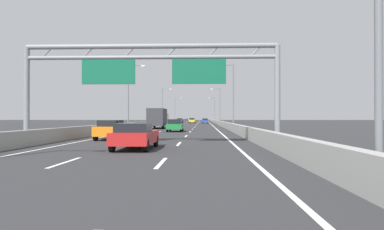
{
  "coord_description": "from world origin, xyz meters",
  "views": [
    {
      "loc": [
        3.36,
        -0.01,
        1.68
      ],
      "look_at": [
        1.49,
        55.13,
        2.08
      ],
      "focal_mm": 31.77,
      "sensor_mm": 36.0,
      "label": 1
    }
  ],
  "objects_px": {
    "blue_car": "(205,121)",
    "box_truck": "(158,118)",
    "streetlamp_left_mid": "(130,92)",
    "streetlamp_right_far": "(219,104)",
    "yellow_car": "(192,120)",
    "streetlamp_left_far": "(163,104)",
    "orange_car": "(112,130)",
    "black_car": "(180,121)",
    "streetlamp_right_distant": "(214,108)",
    "green_car": "(175,125)",
    "streetlamp_left_distant": "(176,108)",
    "sign_gantry": "(151,68)",
    "red_car": "(135,136)",
    "streetlamp_right_mid": "(232,92)"
  },
  "relations": [
    {
      "from": "streetlamp_right_far",
      "to": "blue_car",
      "type": "height_order",
      "value": "streetlamp_right_far"
    },
    {
      "from": "green_car",
      "to": "orange_car",
      "type": "relative_size",
      "value": 0.98
    },
    {
      "from": "streetlamp_right_distant",
      "to": "black_car",
      "type": "height_order",
      "value": "streetlamp_right_distant"
    },
    {
      "from": "sign_gantry",
      "to": "streetlamp_right_distant",
      "type": "bearing_deg",
      "value": 86.14
    },
    {
      "from": "box_truck",
      "to": "yellow_car",
      "type": "bearing_deg",
      "value": 86.08
    },
    {
      "from": "black_car",
      "to": "box_truck",
      "type": "distance_m",
      "value": 50.21
    },
    {
      "from": "streetlamp_right_far",
      "to": "streetlamp_right_distant",
      "type": "relative_size",
      "value": 1.0
    },
    {
      "from": "red_car",
      "to": "orange_car",
      "type": "bearing_deg",
      "value": 113.35
    },
    {
      "from": "streetlamp_left_far",
      "to": "red_car",
      "type": "bearing_deg",
      "value": -84.32
    },
    {
      "from": "streetlamp_right_far",
      "to": "yellow_car",
      "type": "distance_m",
      "value": 15.38
    },
    {
      "from": "streetlamp_right_far",
      "to": "streetlamp_right_mid",
      "type": "bearing_deg",
      "value": -90.0
    },
    {
      "from": "red_car",
      "to": "orange_car",
      "type": "xyz_separation_m",
      "value": [
        -3.4,
        7.89,
        0.04
      ]
    },
    {
      "from": "streetlamp_left_mid",
      "to": "blue_car",
      "type": "distance_m",
      "value": 47.55
    },
    {
      "from": "streetlamp_right_distant",
      "to": "green_car",
      "type": "bearing_deg",
      "value": -94.69
    },
    {
      "from": "streetlamp_right_distant",
      "to": "black_car",
      "type": "xyz_separation_m",
      "value": [
        -11.2,
        -29.24,
        -4.65
      ]
    },
    {
      "from": "streetlamp_left_mid",
      "to": "green_car",
      "type": "bearing_deg",
      "value": -51.1
    },
    {
      "from": "streetlamp_left_mid",
      "to": "yellow_car",
      "type": "distance_m",
      "value": 54.17
    },
    {
      "from": "green_car",
      "to": "yellow_car",
      "type": "relative_size",
      "value": 0.94
    },
    {
      "from": "streetlamp_left_far",
      "to": "orange_car",
      "type": "xyz_separation_m",
      "value": [
        3.81,
        -64.64,
        -4.64
      ]
    },
    {
      "from": "sign_gantry",
      "to": "box_truck",
      "type": "distance_m",
      "value": 30.9
    },
    {
      "from": "streetlamp_left_mid",
      "to": "streetlamp_right_mid",
      "type": "relative_size",
      "value": 1.0
    },
    {
      "from": "streetlamp_right_mid",
      "to": "sign_gantry",
      "type": "bearing_deg",
      "value": -104.79
    },
    {
      "from": "sign_gantry",
      "to": "black_car",
      "type": "bearing_deg",
      "value": 92.68
    },
    {
      "from": "streetlamp_left_mid",
      "to": "black_car",
      "type": "xyz_separation_m",
      "value": [
        3.73,
        52.61,
        -4.65
      ]
    },
    {
      "from": "streetlamp_left_mid",
      "to": "green_car",
      "type": "relative_size",
      "value": 2.23
    },
    {
      "from": "streetlamp_right_mid",
      "to": "orange_car",
      "type": "distance_m",
      "value": 26.6
    },
    {
      "from": "streetlamp_left_distant",
      "to": "black_car",
      "type": "relative_size",
      "value": 2.19
    },
    {
      "from": "sign_gantry",
      "to": "streetlamp_left_distant",
      "type": "bearing_deg",
      "value": 93.91
    },
    {
      "from": "streetlamp_right_distant",
      "to": "black_car",
      "type": "distance_m",
      "value": 31.66
    },
    {
      "from": "box_truck",
      "to": "streetlamp_left_distant",
      "type": "bearing_deg",
      "value": 92.77
    },
    {
      "from": "streetlamp_right_far",
      "to": "black_car",
      "type": "height_order",
      "value": "streetlamp_right_far"
    },
    {
      "from": "blue_car",
      "to": "box_truck",
      "type": "xyz_separation_m",
      "value": [
        -7.44,
        -43.54,
        0.92
      ]
    },
    {
      "from": "streetlamp_left_mid",
      "to": "streetlamp_left_far",
      "type": "relative_size",
      "value": 1.0
    },
    {
      "from": "red_car",
      "to": "streetlamp_right_far",
      "type": "bearing_deg",
      "value": 83.93
    },
    {
      "from": "streetlamp_left_distant",
      "to": "red_car",
      "type": "distance_m",
      "value": 113.77
    },
    {
      "from": "streetlamp_right_distant",
      "to": "orange_car",
      "type": "height_order",
      "value": "streetlamp_right_distant"
    },
    {
      "from": "yellow_car",
      "to": "box_truck",
      "type": "bearing_deg",
      "value": -93.92
    },
    {
      "from": "streetlamp_left_distant",
      "to": "green_car",
      "type": "bearing_deg",
      "value": -85.32
    },
    {
      "from": "yellow_car",
      "to": "streetlamp_right_far",
      "type": "bearing_deg",
      "value": -58.82
    },
    {
      "from": "blue_car",
      "to": "streetlamp_left_far",
      "type": "bearing_deg",
      "value": -155.97
    },
    {
      "from": "streetlamp_left_mid",
      "to": "streetlamp_right_far",
      "type": "height_order",
      "value": "same"
    },
    {
      "from": "streetlamp_right_distant",
      "to": "green_car",
      "type": "relative_size",
      "value": 2.23
    },
    {
      "from": "streetlamp_left_far",
      "to": "green_car",
      "type": "relative_size",
      "value": 2.23
    },
    {
      "from": "blue_car",
      "to": "orange_car",
      "type": "bearing_deg",
      "value": -96.12
    },
    {
      "from": "streetlamp_right_mid",
      "to": "streetlamp_left_mid",
      "type": "bearing_deg",
      "value": 180.0
    },
    {
      "from": "green_car",
      "to": "blue_car",
      "type": "xyz_separation_m",
      "value": [
        3.82,
        55.2,
        -0.02
      ]
    },
    {
      "from": "streetlamp_left_mid",
      "to": "yellow_car",
      "type": "bearing_deg",
      "value": 82.18
    },
    {
      "from": "red_car",
      "to": "box_truck",
      "type": "bearing_deg",
      "value": 95.66
    },
    {
      "from": "orange_car",
      "to": "box_truck",
      "type": "relative_size",
      "value": 0.53
    },
    {
      "from": "streetlamp_left_far",
      "to": "orange_car",
      "type": "relative_size",
      "value": 2.18
    }
  ]
}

